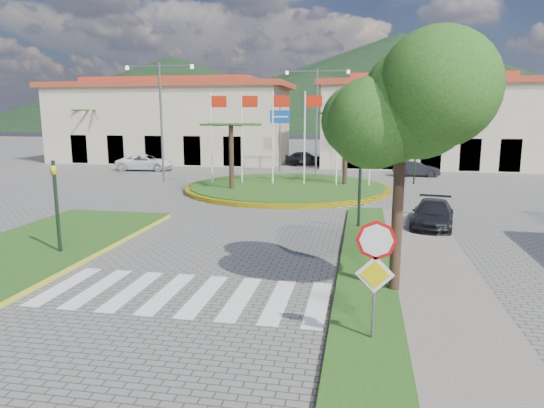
% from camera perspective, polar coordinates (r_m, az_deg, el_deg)
% --- Properties ---
extents(ground, '(160.00, 160.00, 0.00)m').
position_cam_1_polar(ground, '(9.94, -19.38, -18.23)').
color(ground, slate).
rests_on(ground, ground).
extents(sidewalk_right, '(4.00, 28.00, 0.15)m').
position_cam_1_polar(sidewalk_right, '(10.62, 17.85, -15.71)').
color(sidewalk_right, gray).
rests_on(sidewalk_right, ground).
extents(verge_right, '(1.60, 28.00, 0.18)m').
position_cam_1_polar(verge_right, '(10.52, 11.12, -15.55)').
color(verge_right, '#204B15').
rests_on(verge_right, ground).
extents(median_left, '(5.00, 14.00, 0.18)m').
position_cam_1_polar(median_left, '(18.04, -27.93, -5.43)').
color(median_left, '#204B15').
rests_on(median_left, ground).
extents(crosswalk, '(8.00, 3.00, 0.01)m').
position_cam_1_polar(crosswalk, '(13.21, -10.61, -10.36)').
color(crosswalk, silver).
rests_on(crosswalk, ground).
extents(roundabout_island, '(12.70, 12.70, 6.00)m').
position_cam_1_polar(roundabout_island, '(30.15, 1.79, 2.03)').
color(roundabout_island, yellow).
rests_on(roundabout_island, ground).
extents(stop_sign, '(0.80, 0.11, 2.65)m').
position_cam_1_polar(stop_sign, '(9.86, 12.06, -6.75)').
color(stop_sign, slate).
rests_on(stop_sign, ground).
extents(deciduous_tree, '(3.60, 3.60, 6.80)m').
position_cam_1_polar(deciduous_tree, '(12.50, 15.19, 12.47)').
color(deciduous_tree, black).
rests_on(deciduous_tree, ground).
extents(traffic_light_left, '(0.15, 0.18, 3.20)m').
position_cam_1_polar(traffic_light_left, '(17.27, -24.06, 0.53)').
color(traffic_light_left, black).
rests_on(traffic_light_left, ground).
extents(traffic_light_right, '(0.15, 0.18, 3.20)m').
position_cam_1_polar(traffic_light_right, '(19.65, 10.30, 2.42)').
color(traffic_light_right, black).
rests_on(traffic_light_right, ground).
extents(traffic_light_far, '(0.18, 0.15, 3.20)m').
position_cam_1_polar(traffic_light_far, '(33.74, 16.50, 5.54)').
color(traffic_light_far, black).
rests_on(traffic_light_far, ground).
extents(direction_sign_west, '(1.60, 0.14, 5.20)m').
position_cam_1_polar(direction_sign_west, '(39.00, 0.94, 8.95)').
color(direction_sign_west, slate).
rests_on(direction_sign_west, ground).
extents(direction_sign_east, '(1.60, 0.14, 5.20)m').
position_cam_1_polar(direction_sign_east, '(38.48, 8.38, 8.81)').
color(direction_sign_east, slate).
rests_on(direction_sign_east, ground).
extents(street_lamp_centre, '(4.80, 0.16, 8.00)m').
position_cam_1_polar(street_lamp_centre, '(37.63, 5.27, 10.31)').
color(street_lamp_centre, slate).
rests_on(street_lamp_centre, ground).
extents(street_lamp_west, '(4.80, 0.16, 8.00)m').
position_cam_1_polar(street_lamp_west, '(34.27, -12.91, 10.06)').
color(street_lamp_west, slate).
rests_on(street_lamp_west, ground).
extents(building_left, '(23.32, 9.54, 8.05)m').
position_cam_1_polar(building_left, '(49.12, -11.75, 9.52)').
color(building_left, '#C8B597').
rests_on(building_left, ground).
extents(building_right, '(19.08, 9.54, 8.05)m').
position_cam_1_polar(building_right, '(45.78, 17.67, 9.18)').
color(building_right, '#C8B597').
rests_on(building_right, ground).
extents(hill_far_west, '(140.00, 140.00, 22.00)m').
position_cam_1_polar(hill_far_west, '(159.17, -11.63, 12.73)').
color(hill_far_west, black).
rests_on(hill_far_west, ground).
extents(hill_far_mid, '(180.00, 180.00, 30.00)m').
position_cam_1_polar(hill_far_mid, '(168.09, 14.62, 13.85)').
color(hill_far_mid, black).
rests_on(hill_far_mid, ground).
extents(hill_near_back, '(110.00, 110.00, 16.00)m').
position_cam_1_polar(hill_near_back, '(138.27, 4.70, 12.01)').
color(hill_near_back, black).
rests_on(hill_near_back, ground).
extents(white_van, '(4.85, 2.59, 1.30)m').
position_cam_1_polar(white_van, '(41.64, -14.66, 4.74)').
color(white_van, white).
rests_on(white_van, ground).
extents(car_dark_a, '(3.97, 2.10, 1.29)m').
position_cam_1_polar(car_dark_a, '(44.44, 3.94, 5.41)').
color(car_dark_a, black).
rests_on(car_dark_a, ground).
extents(car_dark_b, '(3.44, 1.36, 1.11)m').
position_cam_1_polar(car_dark_b, '(38.06, 16.60, 3.97)').
color(car_dark_b, black).
rests_on(car_dark_b, ground).
extents(car_side_right, '(2.26, 4.16, 1.15)m').
position_cam_1_polar(car_side_right, '(21.05, 18.39, -1.20)').
color(car_side_right, black).
rests_on(car_side_right, ground).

